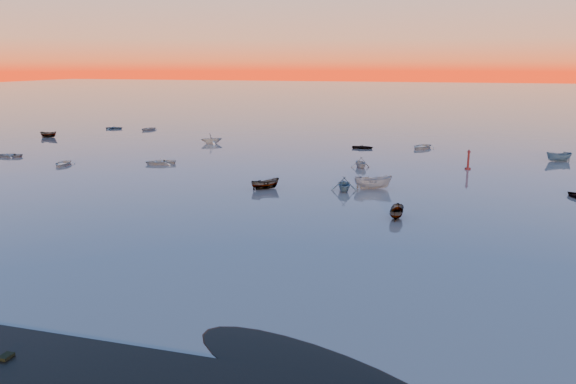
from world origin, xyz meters
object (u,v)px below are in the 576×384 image
at_px(boat_near_right, 344,191).
at_px(channel_marker, 468,161).
at_px(boat_near_left, 63,165).
at_px(boat_near_center, 373,189).

xyz_separation_m(boat_near_right, channel_marker, (13.71, 17.80, 1.13)).
xyz_separation_m(boat_near_left, boat_near_center, (44.12, -2.63, 0.00)).
distance_m(boat_near_left, boat_near_right, 41.42).
relative_size(boat_near_left, channel_marker, 1.33).
bearing_deg(boat_near_left, boat_near_center, -19.14).
xyz_separation_m(boat_near_center, boat_near_right, (-2.97, -2.11, 0.00)).
bearing_deg(boat_near_right, channel_marker, -141.16).
distance_m(boat_near_center, boat_near_right, 3.64).
bearing_deg(boat_near_left, boat_near_right, -22.29).
bearing_deg(boat_near_center, boat_near_left, 72.97).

